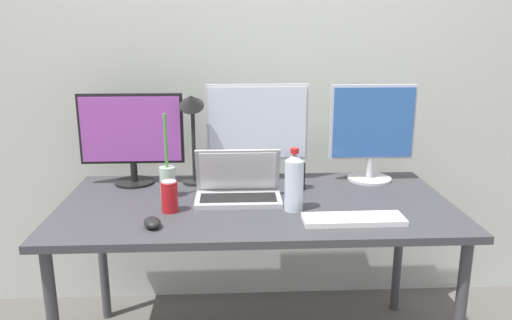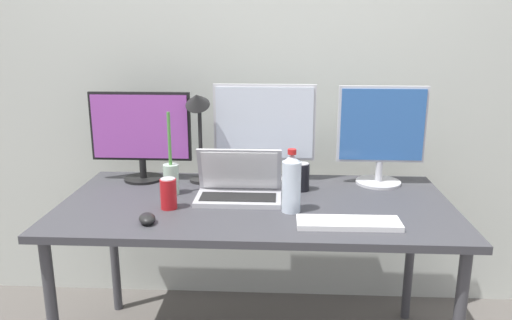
{
  "view_description": "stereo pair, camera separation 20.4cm",
  "coord_description": "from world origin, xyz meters",
  "px_view_note": "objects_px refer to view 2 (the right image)",
  "views": [
    {
      "loc": [
        -0.1,
        -1.97,
        1.44
      ],
      "look_at": [
        0.0,
        0.0,
        0.92
      ],
      "focal_mm": 35.0,
      "sensor_mm": 36.0,
      "label": 1
    },
    {
      "loc": [
        0.11,
        -1.97,
        1.44
      ],
      "look_at": [
        0.0,
        0.0,
        0.92
      ],
      "focal_mm": 35.0,
      "sensor_mm": 36.0,
      "label": 2
    }
  ],
  "objects_px": {
    "monitor_right": "(381,133)",
    "water_bottle": "(291,183)",
    "monitor_center": "(264,128)",
    "laptop_silver": "(239,187)",
    "keyboard_main": "(349,223)",
    "bamboo_vase": "(171,177)",
    "soda_can_near_keyboard": "(168,194)",
    "desk_lamp": "(198,119)",
    "work_desk": "(256,215)",
    "soda_can_by_laptop": "(302,177)",
    "monitor_left": "(141,132)",
    "mouse_by_keyboard": "(147,218)"
  },
  "relations": [
    {
      "from": "desk_lamp",
      "to": "monitor_left",
      "type": "bearing_deg",
      "value": 169.66
    },
    {
      "from": "laptop_silver",
      "to": "desk_lamp",
      "type": "height_order",
      "value": "desk_lamp"
    },
    {
      "from": "work_desk",
      "to": "monitor_right",
      "type": "height_order",
      "value": "monitor_right"
    },
    {
      "from": "keyboard_main",
      "to": "bamboo_vase",
      "type": "relative_size",
      "value": 1.05
    },
    {
      "from": "laptop_silver",
      "to": "soda_can_near_keyboard",
      "type": "xyz_separation_m",
      "value": [
        -0.27,
        -0.13,
        0.01
      ]
    },
    {
      "from": "laptop_silver",
      "to": "desk_lamp",
      "type": "distance_m",
      "value": 0.38
    },
    {
      "from": "laptop_silver",
      "to": "bamboo_vase",
      "type": "relative_size",
      "value": 0.99
    },
    {
      "from": "soda_can_near_keyboard",
      "to": "soda_can_by_laptop",
      "type": "height_order",
      "value": "same"
    },
    {
      "from": "work_desk",
      "to": "soda_can_near_keyboard",
      "type": "bearing_deg",
      "value": -163.76
    },
    {
      "from": "soda_can_by_laptop",
      "to": "mouse_by_keyboard",
      "type": "bearing_deg",
      "value": -144.39
    },
    {
      "from": "work_desk",
      "to": "bamboo_vase",
      "type": "distance_m",
      "value": 0.41
    },
    {
      "from": "work_desk",
      "to": "monitor_left",
      "type": "relative_size",
      "value": 3.44
    },
    {
      "from": "monitor_right",
      "to": "keyboard_main",
      "type": "height_order",
      "value": "monitor_right"
    },
    {
      "from": "work_desk",
      "to": "monitor_left",
      "type": "bearing_deg",
      "value": 153.35
    },
    {
      "from": "monitor_right",
      "to": "laptop_silver",
      "type": "height_order",
      "value": "monitor_right"
    },
    {
      "from": "soda_can_by_laptop",
      "to": "bamboo_vase",
      "type": "distance_m",
      "value": 0.58
    },
    {
      "from": "laptop_silver",
      "to": "mouse_by_keyboard",
      "type": "bearing_deg",
      "value": -137.31
    },
    {
      "from": "monitor_center",
      "to": "laptop_silver",
      "type": "height_order",
      "value": "monitor_center"
    },
    {
      "from": "water_bottle",
      "to": "keyboard_main",
      "type": "bearing_deg",
      "value": -33.16
    },
    {
      "from": "soda_can_near_keyboard",
      "to": "monitor_right",
      "type": "bearing_deg",
      "value": 22.8
    },
    {
      "from": "monitor_left",
      "to": "soda_can_by_laptop",
      "type": "relative_size",
      "value": 3.75
    },
    {
      "from": "soda_can_near_keyboard",
      "to": "desk_lamp",
      "type": "xyz_separation_m",
      "value": [
        0.07,
        0.33,
        0.25
      ]
    },
    {
      "from": "laptop_silver",
      "to": "water_bottle",
      "type": "distance_m",
      "value": 0.27
    },
    {
      "from": "monitor_center",
      "to": "desk_lamp",
      "type": "bearing_deg",
      "value": -164.64
    },
    {
      "from": "water_bottle",
      "to": "mouse_by_keyboard",
      "type": "bearing_deg",
      "value": -164.03
    },
    {
      "from": "water_bottle",
      "to": "soda_can_near_keyboard",
      "type": "relative_size",
      "value": 2.01
    },
    {
      "from": "laptop_silver",
      "to": "keyboard_main",
      "type": "bearing_deg",
      "value": -32.84
    },
    {
      "from": "monitor_center",
      "to": "bamboo_vase",
      "type": "xyz_separation_m",
      "value": [
        -0.4,
        -0.23,
        -0.17
      ]
    },
    {
      "from": "laptop_silver",
      "to": "water_bottle",
      "type": "xyz_separation_m",
      "value": [
        0.22,
        -0.14,
        0.07
      ]
    },
    {
      "from": "keyboard_main",
      "to": "water_bottle",
      "type": "relative_size",
      "value": 1.5
    },
    {
      "from": "mouse_by_keyboard",
      "to": "desk_lamp",
      "type": "relative_size",
      "value": 0.2
    },
    {
      "from": "monitor_left",
      "to": "laptop_silver",
      "type": "xyz_separation_m",
      "value": [
        0.48,
        -0.25,
        -0.18
      ]
    },
    {
      "from": "work_desk",
      "to": "bamboo_vase",
      "type": "bearing_deg",
      "value": 167.78
    },
    {
      "from": "monitor_right",
      "to": "water_bottle",
      "type": "relative_size",
      "value": 1.79
    },
    {
      "from": "monitor_right",
      "to": "water_bottle",
      "type": "bearing_deg",
      "value": -136.84
    },
    {
      "from": "monitor_center",
      "to": "soda_can_near_keyboard",
      "type": "height_order",
      "value": "monitor_center"
    },
    {
      "from": "monitor_center",
      "to": "mouse_by_keyboard",
      "type": "relative_size",
      "value": 5.2
    },
    {
      "from": "bamboo_vase",
      "to": "desk_lamp",
      "type": "bearing_deg",
      "value": 55.29
    },
    {
      "from": "monitor_center",
      "to": "monitor_right",
      "type": "xyz_separation_m",
      "value": [
        0.54,
        -0.03,
        -0.01
      ]
    },
    {
      "from": "keyboard_main",
      "to": "soda_can_by_laptop",
      "type": "distance_m",
      "value": 0.44
    },
    {
      "from": "monitor_right",
      "to": "desk_lamp",
      "type": "relative_size",
      "value": 1.0
    },
    {
      "from": "laptop_silver",
      "to": "bamboo_vase",
      "type": "distance_m",
      "value": 0.31
    },
    {
      "from": "work_desk",
      "to": "mouse_by_keyboard",
      "type": "bearing_deg",
      "value": -146.26
    },
    {
      "from": "monitor_left",
      "to": "mouse_by_keyboard",
      "type": "distance_m",
      "value": 0.6
    },
    {
      "from": "monitor_center",
      "to": "water_bottle",
      "type": "bearing_deg",
      "value": -73.69
    },
    {
      "from": "monitor_right",
      "to": "water_bottle",
      "type": "distance_m",
      "value": 0.58
    },
    {
      "from": "soda_can_near_keyboard",
      "to": "desk_lamp",
      "type": "height_order",
      "value": "desk_lamp"
    },
    {
      "from": "monitor_center",
      "to": "water_bottle",
      "type": "relative_size",
      "value": 1.87
    },
    {
      "from": "desk_lamp",
      "to": "monitor_center",
      "type": "bearing_deg",
      "value": 15.36
    },
    {
      "from": "water_bottle",
      "to": "soda_can_by_laptop",
      "type": "bearing_deg",
      "value": 79.02
    }
  ]
}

